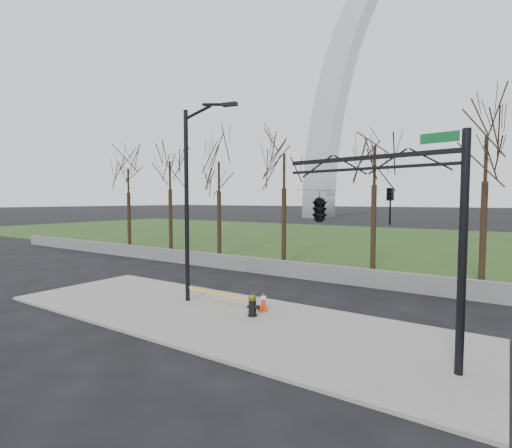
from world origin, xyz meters
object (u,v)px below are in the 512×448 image
Objects in this scene: street_light at (191,191)px; traffic_signal_mast at (342,206)px; fire_hydrant at (253,306)px; traffic_cone at (263,301)px.

traffic_signal_mast is (6.84, -0.91, -0.55)m from street_light.
fire_hydrant is at bearing 178.68° from traffic_signal_mast.
traffic_signal_mast reaches higher than traffic_cone.
traffic_cone is at bearing -3.50° from street_light.
street_light is (-3.21, -0.50, 4.24)m from traffic_cone.
fire_hydrant reaches higher than traffic_cone.
street_light is at bearing -179.43° from traffic_signal_mast.
traffic_cone is 0.09× the size of street_light.
fire_hydrant is 0.14× the size of traffic_signal_mast.
traffic_signal_mast is at bearing -21.22° from traffic_cone.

